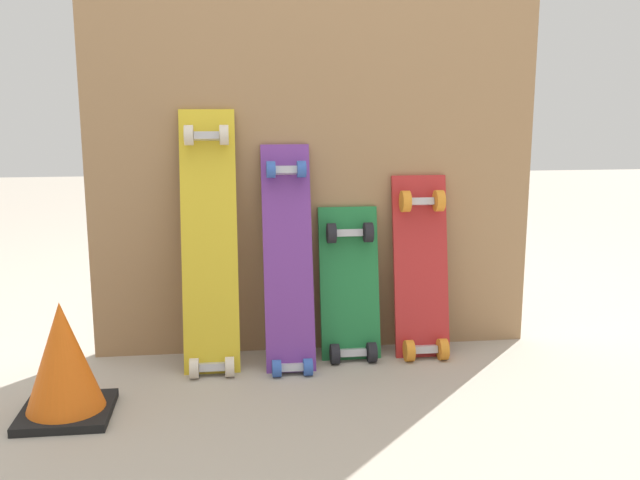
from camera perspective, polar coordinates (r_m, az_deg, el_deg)
ground_plane at (r=2.50m, az=-0.20°, el=-9.00°), size 12.00×12.00×0.00m
plywood_wall_panel at (r=2.42m, az=-0.42°, el=11.52°), size 1.51×0.04×1.75m
skateboard_yellow at (r=2.32m, az=-8.81°, el=-0.88°), size 0.18×0.26×0.90m
skateboard_purple at (r=2.32m, az=-2.54°, el=-2.24°), size 0.16×0.28×0.79m
skateboard_green at (r=2.42m, az=2.41°, el=-4.21°), size 0.20×0.19×0.57m
skateboard_red at (r=2.45m, az=8.12°, el=-2.79°), size 0.19×0.20×0.67m
traffic_cone at (r=2.10m, az=-19.84°, el=-9.09°), size 0.24×0.24×0.33m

